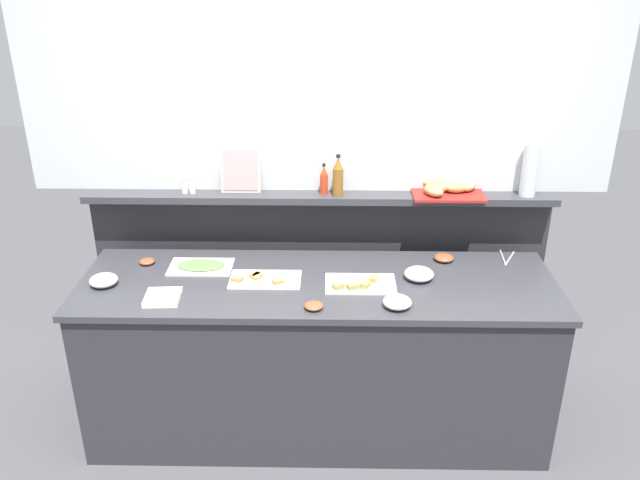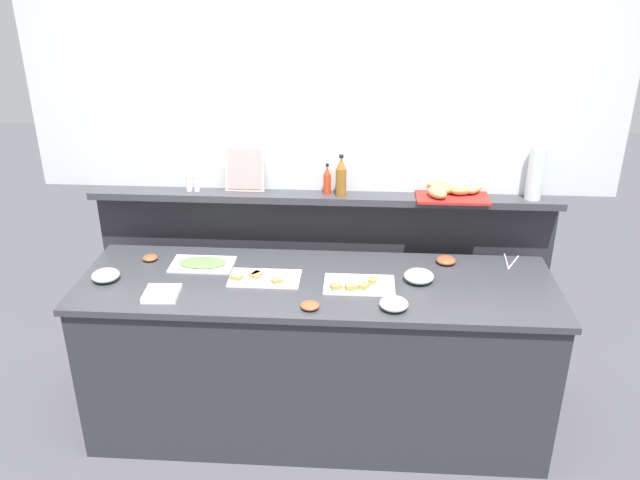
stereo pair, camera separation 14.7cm
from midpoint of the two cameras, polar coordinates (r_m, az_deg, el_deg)
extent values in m
plane|color=#4C4C51|center=(4.36, 1.29, -10.65)|extent=(12.00, 12.00, 0.00)
cube|color=#2D2D33|center=(3.62, 0.92, -10.36)|extent=(2.43, 0.71, 0.89)
cube|color=#38383D|center=(3.38, 0.97, -3.93)|extent=(2.47, 0.75, 0.03)
cube|color=#2D2D33|center=(4.01, 1.34, -4.07)|extent=(2.67, 0.08, 1.19)
cube|color=#38383D|center=(3.71, 1.40, 3.92)|extent=(2.67, 0.22, 0.04)
cube|color=silver|center=(3.59, 1.56, 14.92)|extent=(3.27, 0.08, 1.37)
cube|color=white|center=(3.34, 4.72, -3.94)|extent=(0.36, 0.22, 0.01)
cube|color=#B7844C|center=(3.29, 5.14, -4.16)|extent=(0.06, 0.07, 0.01)
cube|color=#66994C|center=(3.29, 5.15, -4.03)|extent=(0.06, 0.07, 0.01)
cube|color=#B7844C|center=(3.29, 5.15, -3.91)|extent=(0.06, 0.07, 0.01)
cube|color=#B7844C|center=(3.28, 2.73, -4.23)|extent=(0.07, 0.06, 0.01)
cube|color=#66994C|center=(3.27, 2.74, -4.11)|extent=(0.07, 0.06, 0.01)
cube|color=#B7844C|center=(3.27, 2.74, -3.98)|extent=(0.07, 0.06, 0.01)
cube|color=#B7844C|center=(3.35, 5.88, -3.65)|extent=(0.05, 0.06, 0.01)
cube|color=#66994C|center=(3.35, 5.88, -3.53)|extent=(0.05, 0.06, 0.01)
cube|color=#B7844C|center=(3.35, 5.89, -3.41)|extent=(0.05, 0.06, 0.01)
cube|color=#B7844C|center=(3.28, 4.02, -4.28)|extent=(0.07, 0.06, 0.01)
cube|color=#66994C|center=(3.27, 4.02, -4.16)|extent=(0.07, 0.06, 0.01)
cube|color=#B7844C|center=(3.27, 4.03, -4.04)|extent=(0.07, 0.06, 0.01)
cube|color=white|center=(3.39, -3.62, -3.38)|extent=(0.37, 0.20, 0.01)
cube|color=tan|center=(3.34, -2.53, -3.67)|extent=(0.07, 0.06, 0.01)
cube|color=#D1664C|center=(3.33, -2.53, -3.55)|extent=(0.07, 0.06, 0.01)
cube|color=tan|center=(3.33, -2.53, -3.43)|extent=(0.07, 0.06, 0.01)
cube|color=tan|center=(3.41, -4.49, -3.11)|extent=(0.07, 0.07, 0.01)
cube|color=#D1664C|center=(3.40, -4.50, -2.99)|extent=(0.07, 0.07, 0.01)
cube|color=tan|center=(3.40, -4.50, -2.87)|extent=(0.07, 0.07, 0.01)
cube|color=tan|center=(3.38, -6.08, -3.39)|extent=(0.07, 0.06, 0.01)
cube|color=#D1664C|center=(3.38, -6.09, -3.27)|extent=(0.07, 0.06, 0.01)
cube|color=tan|center=(3.38, -6.09, -3.15)|extent=(0.07, 0.06, 0.01)
cube|color=tan|center=(3.39, -4.35, -3.23)|extent=(0.06, 0.07, 0.01)
cube|color=#D1664C|center=(3.39, -4.35, -3.11)|extent=(0.06, 0.07, 0.01)
cube|color=tan|center=(3.39, -4.36, -2.99)|extent=(0.06, 0.07, 0.01)
cube|color=silver|center=(3.58, -9.09, -2.14)|extent=(0.34, 0.21, 0.01)
ellipsoid|color=#66994C|center=(3.57, -9.11, -1.98)|extent=(0.25, 0.14, 0.01)
ellipsoid|color=silver|center=(3.52, -17.14, -2.99)|extent=(0.14, 0.14, 0.06)
ellipsoid|color=#F28C4C|center=(3.53, -17.12, -3.14)|extent=(0.11, 0.11, 0.03)
ellipsoid|color=silver|center=(3.14, 7.84, -5.57)|extent=(0.14, 0.14, 0.06)
ellipsoid|color=#F28C4C|center=(3.15, 7.83, -5.73)|extent=(0.11, 0.11, 0.03)
ellipsoid|color=silver|center=(3.40, 9.89, -3.14)|extent=(0.15, 0.15, 0.06)
ellipsoid|color=#E5CC66|center=(3.41, 9.88, -3.31)|extent=(0.12, 0.12, 0.04)
ellipsoid|color=brown|center=(3.63, 12.13, -1.75)|extent=(0.11, 0.11, 0.04)
ellipsoid|color=brown|center=(3.69, -13.55, -1.53)|extent=(0.08, 0.08, 0.03)
ellipsoid|color=brown|center=(3.12, 0.47, -5.77)|extent=(0.09, 0.09, 0.03)
cylinder|color=#B7BABF|center=(3.73, 17.11, -1.81)|extent=(0.02, 0.18, 0.01)
cylinder|color=#B7BABF|center=(3.73, 17.68, -1.89)|extent=(0.09, 0.16, 0.01)
sphere|color=#B7BABF|center=(3.65, 17.30, -2.43)|extent=(0.01, 0.01, 0.01)
cube|color=white|center=(3.31, -12.46, -4.62)|extent=(0.18, 0.18, 0.02)
cylinder|color=#8E5B23|center=(3.63, 3.02, 5.07)|extent=(0.06, 0.06, 0.16)
cone|color=#8E5B23|center=(3.59, 3.06, 6.73)|extent=(0.05, 0.05, 0.06)
cylinder|color=black|center=(3.58, 3.07, 7.32)|extent=(0.02, 0.02, 0.02)
cylinder|color=red|center=(3.66, 1.79, 4.92)|extent=(0.04, 0.04, 0.12)
cone|color=red|center=(3.63, 1.80, 6.11)|extent=(0.04, 0.04, 0.04)
cylinder|color=black|center=(3.62, 1.81, 6.57)|extent=(0.02, 0.02, 0.02)
cylinder|color=white|center=(3.77, -10.30, 4.79)|extent=(0.03, 0.03, 0.08)
cylinder|color=#B7BABF|center=(3.75, -10.35, 5.41)|extent=(0.03, 0.03, 0.01)
cylinder|color=white|center=(3.76, -9.65, 4.78)|extent=(0.03, 0.03, 0.08)
cylinder|color=#B7BABF|center=(3.74, -9.70, 5.41)|extent=(0.03, 0.03, 0.01)
cube|color=#B2231E|center=(3.72, 12.58, 3.81)|extent=(0.40, 0.26, 0.02)
ellipsoid|color=tan|center=(3.77, 11.37, 4.88)|extent=(0.16, 0.13, 0.07)
ellipsoid|color=#AD7A47|center=(3.78, 11.72, 4.81)|extent=(0.10, 0.16, 0.06)
ellipsoid|color=tan|center=(3.79, 13.01, 4.75)|extent=(0.15, 0.11, 0.06)
ellipsoid|color=tan|center=(3.64, 11.37, 4.10)|extent=(0.14, 0.16, 0.06)
ellipsoid|color=tan|center=(3.75, 14.33, 4.45)|extent=(0.14, 0.16, 0.06)
ellipsoid|color=#B7844C|center=(3.71, 11.71, 4.48)|extent=(0.15, 0.12, 0.06)
ellipsoid|color=tan|center=(3.71, 13.40, 4.36)|extent=(0.16, 0.12, 0.06)
ellipsoid|color=tan|center=(3.71, 12.20, 4.40)|extent=(0.14, 0.13, 0.05)
ellipsoid|color=tan|center=(3.73, 13.06, 4.40)|extent=(0.12, 0.14, 0.05)
cube|color=#B2AD9E|center=(3.71, -5.47, 6.23)|extent=(0.22, 0.07, 0.25)
cube|color=#CC8C8C|center=(3.71, -5.49, 6.22)|extent=(0.19, 0.06, 0.22)
cylinder|color=silver|center=(3.76, 19.46, 5.52)|extent=(0.09, 0.09, 0.30)
camera|label=1|loc=(0.07, -88.75, 0.57)|focal=36.53mm
camera|label=2|loc=(0.07, 91.25, -0.57)|focal=36.53mm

